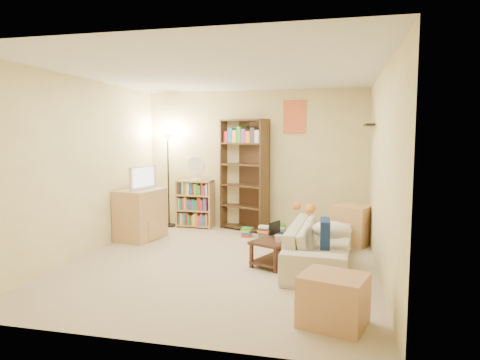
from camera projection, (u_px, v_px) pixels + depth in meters
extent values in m
plane|color=beige|center=(221.00, 263.00, 5.70)|extent=(4.50, 4.50, 0.00)
cube|color=#ECED9F|center=(254.00, 160.00, 7.75)|extent=(4.00, 0.04, 2.50)
cube|color=#ECED9F|center=(144.00, 192.00, 3.39)|extent=(4.00, 0.04, 2.50)
cube|color=#ECED9F|center=(84.00, 167.00, 6.02)|extent=(0.04, 4.50, 2.50)
cube|color=#ECED9F|center=(381.00, 173.00, 5.12)|extent=(0.04, 4.50, 2.50)
cube|color=silver|center=(220.00, 72.00, 5.44)|extent=(4.00, 4.50, 0.04)
cube|color=red|center=(295.00, 117.00, 7.50)|extent=(0.40, 0.02, 0.58)
cube|color=black|center=(369.00, 125.00, 6.33)|extent=(0.12, 0.80, 0.03)
imported|color=beige|center=(320.00, 245.00, 5.55)|extent=(1.99, 0.93, 0.56)
cube|color=navy|center=(325.00, 233.00, 5.10)|extent=(0.13, 0.37, 0.33)
ellipsoid|color=beige|center=(331.00, 230.00, 5.54)|extent=(0.52, 0.37, 0.22)
ellipsoid|color=orange|center=(310.00, 208.00, 6.28)|extent=(0.36, 0.17, 0.14)
sphere|color=orange|center=(297.00, 206.00, 6.33)|extent=(0.12, 0.12, 0.12)
cube|color=#432219|center=(278.00, 240.00, 5.64)|extent=(0.71, 0.88, 0.03)
cube|color=#432219|center=(277.00, 259.00, 5.67)|extent=(0.67, 0.84, 0.03)
cube|color=#432219|center=(251.00, 255.00, 5.49)|extent=(0.04, 0.04, 0.34)
cube|color=#432219|center=(275.00, 260.00, 5.28)|extent=(0.04, 0.04, 0.34)
cube|color=#432219|center=(279.00, 244.00, 6.03)|extent=(0.04, 0.04, 0.34)
cube|color=#432219|center=(302.00, 248.00, 5.81)|extent=(0.04, 0.04, 0.34)
imported|color=black|center=(282.00, 236.00, 5.75)|extent=(0.37, 0.30, 0.02)
cube|color=white|center=(275.00, 228.00, 5.81)|extent=(0.11, 0.24, 0.17)
imported|color=silver|center=(278.00, 239.00, 5.42)|extent=(0.17, 0.17, 0.10)
cube|color=black|center=(293.00, 235.00, 5.79)|extent=(0.06, 0.14, 0.02)
cube|color=tan|center=(140.00, 214.00, 6.99)|extent=(0.68, 0.85, 0.82)
imported|color=black|center=(140.00, 178.00, 6.92)|extent=(0.69, 0.33, 0.38)
cube|color=#46311A|center=(244.00, 175.00, 7.62)|extent=(0.93, 0.63, 1.98)
cube|color=tan|center=(195.00, 204.00, 7.88)|extent=(0.69, 0.31, 0.87)
cylinder|color=white|center=(197.00, 179.00, 7.81)|extent=(0.17, 0.17, 0.04)
cylinder|color=white|center=(197.00, 174.00, 7.80)|extent=(0.02, 0.02, 0.17)
cylinder|color=white|center=(196.00, 165.00, 7.75)|extent=(0.31, 0.06, 0.31)
cylinder|color=black|center=(169.00, 225.00, 8.02)|extent=(0.26, 0.26, 0.03)
cylinder|color=black|center=(168.00, 183.00, 7.94)|extent=(0.03, 0.03, 1.63)
cone|color=#FFEFC6|center=(168.00, 137.00, 7.85)|extent=(0.29, 0.29, 0.13)
cube|color=tan|center=(352.00, 225.00, 6.69)|extent=(0.71, 0.71, 0.61)
cube|color=tan|center=(333.00, 300.00, 3.82)|extent=(0.67, 0.61, 0.47)
cube|color=red|center=(246.00, 232.00, 7.17)|extent=(0.19, 0.15, 0.16)
cube|color=#1966B2|center=(264.00, 231.00, 7.15)|extent=(0.19, 0.15, 0.19)
cube|color=gold|center=(281.00, 231.00, 7.13)|extent=(0.19, 0.15, 0.23)
cube|color=#268C33|center=(299.00, 232.00, 7.11)|extent=(0.19, 0.15, 0.18)
cube|color=#7F338C|center=(316.00, 232.00, 7.09)|extent=(0.19, 0.15, 0.21)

